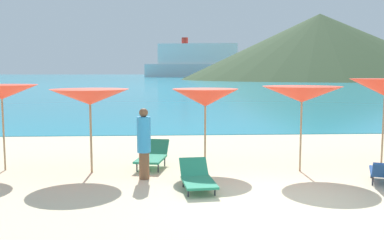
# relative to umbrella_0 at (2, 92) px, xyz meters

# --- Properties ---
(ground_plane) EXTENTS (50.00, 100.00, 0.30)m
(ground_plane) POSITION_rel_umbrella_0_xyz_m (6.22, 6.96, -2.11)
(ground_plane) COLOR beige
(ocean_water) EXTENTS (650.00, 440.00, 0.02)m
(ocean_water) POSITION_rel_umbrella_0_xyz_m (6.22, 225.73, -1.95)
(ocean_water) COLOR teal
(ocean_water) RESTS_ON ground_plane
(headland_hill) EXTENTS (92.56, 92.56, 21.75)m
(headland_hill) POSITION_rel_umbrella_0_xyz_m (54.39, 131.86, 8.91)
(headland_hill) COLOR #384C2D
(headland_hill) RESTS_ON ground_plane
(umbrella_0) EXTENTS (1.85, 1.85, 2.14)m
(umbrella_0) POSITION_rel_umbrella_0_xyz_m (0.00, 0.00, 0.00)
(umbrella_0) COLOR #9E7F59
(umbrella_0) RESTS_ON ground_plane
(umbrella_1) EXTENTS (1.98, 1.98, 2.05)m
(umbrella_1) POSITION_rel_umbrella_0_xyz_m (2.22, -0.36, -0.11)
(umbrella_1) COLOR #9E7F59
(umbrella_1) RESTS_ON ground_plane
(umbrella_2) EXTENTS (1.90, 1.90, 2.03)m
(umbrella_2) POSITION_rel_umbrella_0_xyz_m (5.05, 0.15, -0.16)
(umbrella_2) COLOR #9E7F59
(umbrella_2) RESTS_ON ground_plane
(umbrella_3) EXTENTS (2.08, 2.08, 2.11)m
(umbrella_3) POSITION_rel_umbrella_0_xyz_m (7.37, -0.50, -0.05)
(umbrella_3) COLOR #9E7F59
(umbrella_3) RESTS_ON ground_plane
(lounge_chair_2) EXTENTS (0.76, 1.46, 0.55)m
(lounge_chair_2) POSITION_rel_umbrella_0_xyz_m (4.70, -2.01, -1.71)
(lounge_chair_2) COLOR #268C66
(lounge_chair_2) RESTS_ON ground_plane
(lounge_chair_3) EXTENTS (0.90, 1.54, 0.64)m
(lounge_chair_3) POSITION_rel_umbrella_0_xyz_m (3.69, 0.14, -1.65)
(lounge_chair_3) COLOR #268C66
(lounge_chair_3) RESTS_ON ground_plane
(beachgoer_0) EXTENTS (0.31, 0.31, 1.64)m
(beachgoer_0) POSITION_rel_umbrella_0_xyz_m (3.54, -1.09, -1.09)
(beachgoer_0) COLOR brown
(beachgoer_0) RESTS_ON ground_plane
(cruise_ship) EXTENTS (51.79, 16.73, 19.09)m
(cruise_ship) POSITION_rel_umbrella_0_xyz_m (18.36, 199.13, 5.19)
(cruise_ship) COLOR silver
(cruise_ship) RESTS_ON ocean_water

